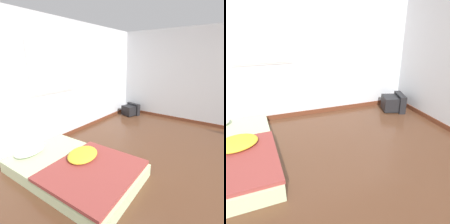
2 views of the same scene
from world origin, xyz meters
The scene contains 3 objects.
wall_back centered at (0.00, 2.80, 1.29)m, with size 8.18×0.08×2.60m.
mattress_bed centered at (-0.73, 1.52, 0.13)m, with size 1.35×2.13×0.35m.
crt_tv centered at (2.51, 2.34, 0.17)m, with size 0.54×0.55×0.37m.
Camera 2 is at (-0.17, -1.38, 1.84)m, focal length 35.00 mm.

